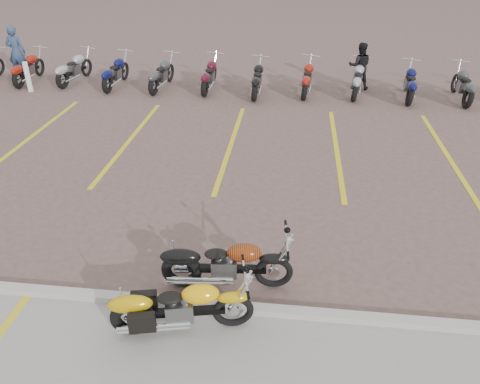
{
  "coord_description": "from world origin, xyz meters",
  "views": [
    {
      "loc": [
        1.54,
        -7.06,
        4.9
      ],
      "look_at": [
        0.68,
        0.21,
        0.75
      ],
      "focal_mm": 35.0,
      "sensor_mm": 36.0,
      "label": 1
    }
  ],
  "objects_px": {
    "person_b": "(360,66)",
    "bollard": "(28,77)",
    "yellow_cruiser": "(179,308)",
    "flame_cruiser": "(224,265)",
    "person_a": "(16,52)"
  },
  "relations": [
    {
      "from": "yellow_cruiser",
      "to": "flame_cruiser",
      "type": "bearing_deg",
      "value": 51.99
    },
    {
      "from": "yellow_cruiser",
      "to": "person_a",
      "type": "distance_m",
      "value": 14.7
    },
    {
      "from": "yellow_cruiser",
      "to": "flame_cruiser",
      "type": "relative_size",
      "value": 0.96
    },
    {
      "from": "flame_cruiser",
      "to": "person_b",
      "type": "bearing_deg",
      "value": 69.18
    },
    {
      "from": "person_b",
      "to": "yellow_cruiser",
      "type": "bearing_deg",
      "value": 74.65
    },
    {
      "from": "yellow_cruiser",
      "to": "flame_cruiser",
      "type": "height_order",
      "value": "flame_cruiser"
    },
    {
      "from": "yellow_cruiser",
      "to": "person_b",
      "type": "bearing_deg",
      "value": 60.94
    },
    {
      "from": "yellow_cruiser",
      "to": "bollard",
      "type": "height_order",
      "value": "bollard"
    },
    {
      "from": "person_b",
      "to": "bollard",
      "type": "height_order",
      "value": "person_b"
    },
    {
      "from": "person_a",
      "to": "bollard",
      "type": "relative_size",
      "value": 1.85
    },
    {
      "from": "yellow_cruiser",
      "to": "person_b",
      "type": "height_order",
      "value": "person_b"
    },
    {
      "from": "bollard",
      "to": "yellow_cruiser",
      "type": "bearing_deg",
      "value": -53.09
    },
    {
      "from": "yellow_cruiser",
      "to": "flame_cruiser",
      "type": "xyz_separation_m",
      "value": [
        0.47,
        0.98,
        0.01
      ]
    },
    {
      "from": "yellow_cruiser",
      "to": "person_a",
      "type": "relative_size",
      "value": 1.05
    },
    {
      "from": "yellow_cruiser",
      "to": "person_b",
      "type": "relative_size",
      "value": 1.24
    }
  ]
}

